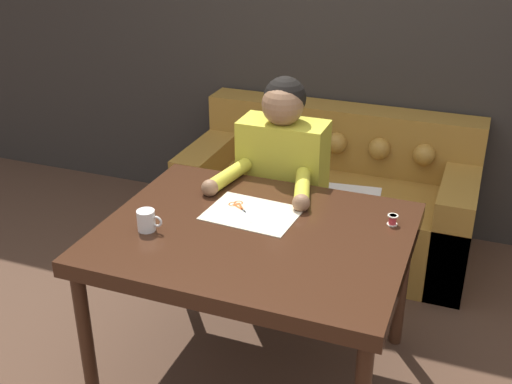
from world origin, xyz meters
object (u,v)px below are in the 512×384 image
object	(u,v)px
couch	(329,199)
scissors	(240,208)
person	(282,189)
mug	(147,220)
thread_spool	(393,220)
dining_table	(254,245)

from	to	relation	value
couch	scissors	size ratio (longest dim) A/B	9.05
couch	person	size ratio (longest dim) A/B	1.40
person	scissors	bearing A→B (deg)	-93.41
scissors	mug	xyz separation A→B (m)	(-0.29, -0.32, 0.04)
scissors	mug	size ratio (longest dim) A/B	1.68
scissors	thread_spool	size ratio (longest dim) A/B	4.21
dining_table	scissors	xyz separation A→B (m)	(-0.13, 0.16, 0.07)
couch	person	distance (m)	0.71
couch	scissors	xyz separation A→B (m)	(-0.13, -1.11, 0.45)
scissors	dining_table	bearing A→B (deg)	-51.50
person	scissors	world-z (taller)	person
dining_table	person	distance (m)	0.67
thread_spool	person	bearing A→B (deg)	147.49
person	thread_spool	world-z (taller)	person
person	scissors	xyz separation A→B (m)	(-0.03, -0.49, 0.12)
dining_table	thread_spool	world-z (taller)	thread_spool
dining_table	couch	xyz separation A→B (m)	(-0.00, 1.28, -0.38)
mug	person	bearing A→B (deg)	68.70
couch	thread_spool	xyz separation A→B (m)	(0.53, -1.02, 0.47)
dining_table	person	world-z (taller)	person
dining_table	mug	xyz separation A→B (m)	(-0.42, -0.16, 0.12)
person	thread_spool	distance (m)	0.76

